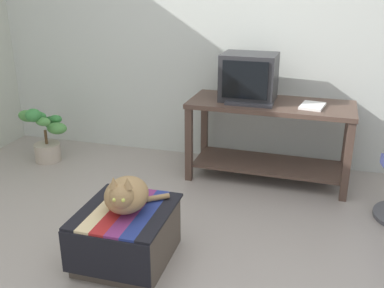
{
  "coord_description": "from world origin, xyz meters",
  "views": [
    {
      "loc": [
        0.89,
        -2.17,
        1.72
      ],
      "look_at": [
        0.02,
        0.85,
        0.55
      ],
      "focal_mm": 41.39,
      "sensor_mm": 36.0,
      "label": 1
    }
  ],
  "objects_px": {
    "potted_plant": "(46,135)",
    "book": "(312,106)",
    "tv_monitor": "(249,78)",
    "ottoman_with_blanket": "(127,235)",
    "cat": "(126,195)",
    "desk": "(269,128)",
    "keyboard": "(249,103)"
  },
  "relations": [
    {
      "from": "tv_monitor",
      "to": "cat",
      "type": "bearing_deg",
      "value": -105.93
    },
    {
      "from": "tv_monitor",
      "to": "keyboard",
      "type": "relative_size",
      "value": 1.2
    },
    {
      "from": "ottoman_with_blanket",
      "to": "cat",
      "type": "xyz_separation_m",
      "value": [
        0.01,
        -0.0,
        0.29
      ]
    },
    {
      "from": "keyboard",
      "to": "cat",
      "type": "xyz_separation_m",
      "value": [
        -0.53,
        -1.4,
        -0.26
      ]
    },
    {
      "from": "desk",
      "to": "cat",
      "type": "bearing_deg",
      "value": -113.16
    },
    {
      "from": "cat",
      "to": "potted_plant",
      "type": "bearing_deg",
      "value": 125.83
    },
    {
      "from": "desk",
      "to": "keyboard",
      "type": "distance_m",
      "value": 0.32
    },
    {
      "from": "tv_monitor",
      "to": "potted_plant",
      "type": "relative_size",
      "value": 0.83
    },
    {
      "from": "desk",
      "to": "book",
      "type": "height_order",
      "value": "book"
    },
    {
      "from": "keyboard",
      "to": "ottoman_with_blanket",
      "type": "relative_size",
      "value": 0.62
    },
    {
      "from": "book",
      "to": "cat",
      "type": "bearing_deg",
      "value": -115.5
    },
    {
      "from": "tv_monitor",
      "to": "book",
      "type": "xyz_separation_m",
      "value": [
        0.56,
        -0.09,
        -0.19
      ]
    },
    {
      "from": "tv_monitor",
      "to": "potted_plant",
      "type": "xyz_separation_m",
      "value": [
        -1.96,
        -0.24,
        -0.64
      ]
    },
    {
      "from": "book",
      "to": "ottoman_with_blanket",
      "type": "height_order",
      "value": "book"
    },
    {
      "from": "ottoman_with_blanket",
      "to": "desk",
      "type": "bearing_deg",
      "value": 64.81
    },
    {
      "from": "ottoman_with_blanket",
      "to": "cat",
      "type": "height_order",
      "value": "cat"
    },
    {
      "from": "tv_monitor",
      "to": "keyboard",
      "type": "xyz_separation_m",
      "value": [
        0.04,
        -0.17,
        -0.19
      ]
    },
    {
      "from": "book",
      "to": "ottoman_with_blanket",
      "type": "distance_m",
      "value": 1.89
    },
    {
      "from": "keyboard",
      "to": "ottoman_with_blanket",
      "type": "distance_m",
      "value": 1.59
    },
    {
      "from": "tv_monitor",
      "to": "cat",
      "type": "height_order",
      "value": "tv_monitor"
    },
    {
      "from": "tv_monitor",
      "to": "book",
      "type": "distance_m",
      "value": 0.6
    },
    {
      "from": "cat",
      "to": "tv_monitor",
      "type": "bearing_deg",
      "value": 60.56
    },
    {
      "from": "desk",
      "to": "potted_plant",
      "type": "distance_m",
      "value": 2.19
    },
    {
      "from": "cat",
      "to": "potted_plant",
      "type": "distance_m",
      "value": 1.99
    },
    {
      "from": "keyboard",
      "to": "potted_plant",
      "type": "height_order",
      "value": "keyboard"
    },
    {
      "from": "potted_plant",
      "to": "book",
      "type": "bearing_deg",
      "value": 3.23
    },
    {
      "from": "cat",
      "to": "keyboard",
      "type": "bearing_deg",
      "value": 57.26
    },
    {
      "from": "potted_plant",
      "to": "tv_monitor",
      "type": "bearing_deg",
      "value": 6.86
    },
    {
      "from": "tv_monitor",
      "to": "ottoman_with_blanket",
      "type": "bearing_deg",
      "value": -106.37
    },
    {
      "from": "ottoman_with_blanket",
      "to": "cat",
      "type": "relative_size",
      "value": 1.48
    },
    {
      "from": "book",
      "to": "desk",
      "type": "bearing_deg",
      "value": -178.61
    },
    {
      "from": "keyboard",
      "to": "cat",
      "type": "relative_size",
      "value": 0.92
    }
  ]
}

